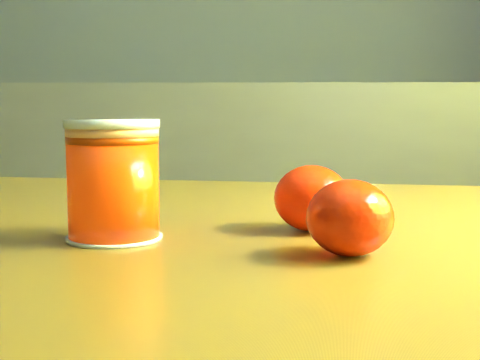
{
  "coord_description": "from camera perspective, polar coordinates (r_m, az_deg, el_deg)",
  "views": [
    {
      "loc": [
        0.76,
        -0.51,
        0.85
      ],
      "look_at": [
        0.74,
        0.02,
        0.79
      ],
      "focal_mm": 50.0,
      "sensor_mm": 36.0,
      "label": 1
    }
  ],
  "objects": [
    {
      "name": "orange_back",
      "position": [
        0.57,
        6.13,
        -1.55
      ],
      "size": [
        0.08,
        0.08,
        0.06
      ],
      "primitive_type": "ellipsoid",
      "rotation": [
        0.0,
        0.0,
        0.25
      ],
      "color": "red",
      "rests_on": "table"
    },
    {
      "name": "juice_glass",
      "position": [
        0.54,
        -10.75,
        -0.05
      ],
      "size": [
        0.08,
        0.08,
        0.09
      ],
      "rotation": [
        0.0,
        0.0,
        0.42
      ],
      "color": "#FF3905",
      "rests_on": "table"
    },
    {
      "name": "kitchen_counter",
      "position": [
        2.14,
        -18.76,
        -4.49
      ],
      "size": [
        3.15,
        0.6,
        0.9
      ],
      "primitive_type": "cube",
      "color": "#434347",
      "rests_on": "ground"
    },
    {
      "name": "table",
      "position": [
        0.6,
        4.53,
        -13.19
      ],
      "size": [
        1.06,
        0.81,
        0.74
      ],
      "rotation": [
        0.0,
        0.0,
        -0.12
      ],
      "color": "brown",
      "rests_on": "ground"
    },
    {
      "name": "orange_front",
      "position": [
        0.49,
        9.36,
        -3.2
      ],
      "size": [
        0.07,
        0.07,
        0.06
      ],
      "primitive_type": "ellipsoid",
      "rotation": [
        0.0,
        0.0,
        -0.13
      ],
      "color": "red",
      "rests_on": "table"
    }
  ]
}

